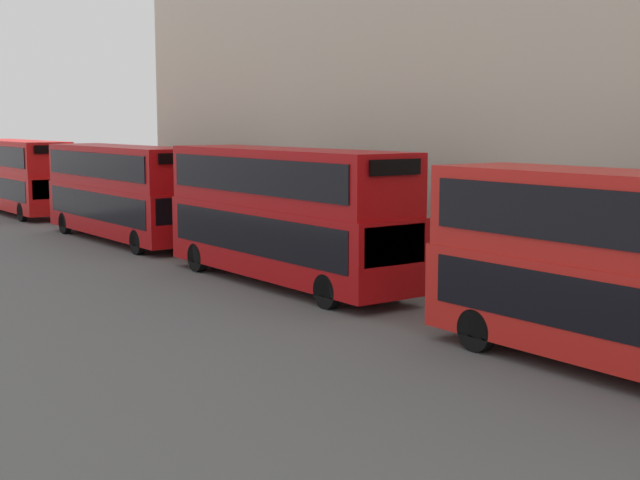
{
  "coord_description": "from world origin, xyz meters",
  "views": [
    {
      "loc": [
        -14.16,
        -3.25,
        5.26
      ],
      "look_at": [
        0.48,
        17.03,
        1.92
      ],
      "focal_mm": 50.0,
      "sensor_mm": 36.0,
      "label": 1
    }
  ],
  "objects": [
    {
      "name": "bus_second_in_queue",
      "position": [
        1.6,
        20.52,
        2.42
      ],
      "size": [
        2.59,
        10.93,
        4.4
      ],
      "color": "#B20C0F",
      "rests_on": "ground"
    },
    {
      "name": "bus_third_in_queue",
      "position": [
        1.6,
        33.47,
        2.32
      ],
      "size": [
        2.59,
        11.34,
        4.19
      ],
      "color": "#B20C0F",
      "rests_on": "ground"
    },
    {
      "name": "bus_trailing",
      "position": [
        1.6,
        48.02,
        2.31
      ],
      "size": [
        2.59,
        11.45,
        4.18
      ],
      "color": "red",
      "rests_on": "ground"
    },
    {
      "name": "pedestrian",
      "position": [
        3.9,
        49.59,
        0.74
      ],
      "size": [
        0.36,
        0.36,
        1.6
      ],
      "color": "brown",
      "rests_on": "ground"
    }
  ]
}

